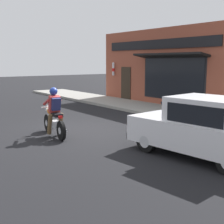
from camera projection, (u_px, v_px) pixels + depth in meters
The scene contains 6 objects.
ground_plane at pixel (78, 130), 11.19m from camera, with size 80.00×80.00×0.00m, color black.
sidewalk_curb at pixel (136, 106), 16.67m from camera, with size 2.60×22.00×0.14m, color gray.
storefront_building at pixel (160, 68), 17.08m from camera, with size 1.25×9.55×4.20m.
motorcycle_with_rider at pixel (54, 116), 10.28m from camera, with size 0.63×2.02×1.62m.
car_hatchback at pixel (203, 128), 7.97m from camera, with size 2.02×3.93×1.57m.
trash_bin at pixel (194, 107), 12.60m from camera, with size 0.56×0.56×0.98m.
Camera 1 is at (-5.48, -9.54, 2.47)m, focal length 50.00 mm.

